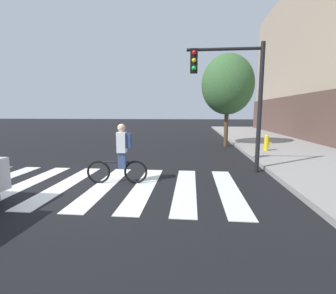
% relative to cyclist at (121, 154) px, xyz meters
% --- Properties ---
extents(ground_plane, '(120.00, 120.00, 0.00)m').
position_rel_cyclist_xyz_m(ground_plane, '(-1.02, -0.28, -0.84)').
color(ground_plane, black).
extents(crosswalk_stripes, '(8.37, 3.79, 0.01)m').
position_rel_cyclist_xyz_m(crosswalk_stripes, '(-0.97, -0.28, -0.84)').
color(crosswalk_stripes, silver).
rests_on(crosswalk_stripes, ground).
extents(cyclist, '(1.71, 0.38, 1.69)m').
position_rel_cyclist_xyz_m(cyclist, '(0.00, 0.00, 0.00)').
color(cyclist, black).
rests_on(cyclist, ground).
extents(traffic_light_near, '(2.47, 0.28, 4.20)m').
position_rel_cyclist_xyz_m(traffic_light_near, '(3.33, 1.72, 2.02)').
color(traffic_light_near, black).
rests_on(traffic_light_near, ground).
extents(fire_hydrant, '(0.33, 0.22, 0.78)m').
position_rel_cyclist_xyz_m(fire_hydrant, '(5.57, 5.49, -0.31)').
color(fire_hydrant, gold).
rests_on(fire_hydrant, sidewalk).
extents(street_tree_near, '(2.95, 2.95, 5.25)m').
position_rel_cyclist_xyz_m(street_tree_near, '(3.96, 7.85, 2.70)').
color(street_tree_near, '#4C3823').
rests_on(street_tree_near, ground).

